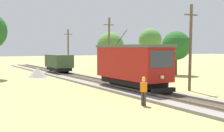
{
  "coord_description": "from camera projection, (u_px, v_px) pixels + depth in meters",
  "views": [
    {
      "loc": [
        -13.71,
        -1.9,
        3.54
      ],
      "look_at": [
        0.04,
        22.65,
        1.86
      ],
      "focal_mm": 48.15,
      "sensor_mm": 36.0,
      "label": 1
    }
  ],
  "objects": [
    {
      "name": "gravel_pile",
      "position": [
        37.0,
        72.0,
        36.35
      ],
      "size": [
        2.47,
        2.47,
        1.18
      ],
      "primitive_type": "cone",
      "color": "#9E998E",
      "rests_on": "ground"
    },
    {
      "name": "utility_pole_far",
      "position": [
        68.0,
        49.0,
        48.94
      ],
      "size": [
        1.4,
        0.27,
        6.6
      ],
      "color": "brown",
      "rests_on": "ground"
    },
    {
      "name": "tree_left_far",
      "position": [
        150.0,
        40.0,
        50.78
      ],
      "size": [
        3.88,
        3.88,
        6.9
      ],
      "color": "#4C3823",
      "rests_on": "ground"
    },
    {
      "name": "tree_left_near",
      "position": [
        110.0,
        46.0,
        46.76
      ],
      "size": [
        4.16,
        4.16,
        6.03
      ],
      "color": "#4C3823",
      "rests_on": "ground"
    },
    {
      "name": "freight_car",
      "position": [
        59.0,
        63.0,
        41.14
      ],
      "size": [
        2.4,
        5.2,
        2.31
      ],
      "color": "#384C33",
      "rests_on": "rail_right"
    },
    {
      "name": "red_tram",
      "position": [
        132.0,
        64.0,
        25.13
      ],
      "size": [
        2.6,
        8.54,
        4.79
      ],
      "color": "maroon",
      "rests_on": "rail_right"
    },
    {
      "name": "utility_pole_near_tram",
      "position": [
        190.0,
        47.0,
        24.66
      ],
      "size": [
        1.4,
        0.34,
        7.12
      ],
      "color": "brown",
      "rests_on": "ground"
    },
    {
      "name": "track_worker",
      "position": [
        144.0,
        90.0,
        18.44
      ],
      "size": [
        0.42,
        0.45,
        1.78
      ],
      "rotation": [
        0.0,
        0.0,
        -2.48
      ],
      "color": "#38332D",
      "rests_on": "ground"
    },
    {
      "name": "utility_pole_mid",
      "position": [
        109.0,
        47.0,
        36.86
      ],
      "size": [
        1.4,
        0.51,
        7.26
      ],
      "color": "brown",
      "rests_on": "ground"
    },
    {
      "name": "tree_right_near",
      "position": [
        176.0,
        46.0,
        39.29
      ],
      "size": [
        3.79,
        3.79,
        5.77
      ],
      "color": "#4C3823",
      "rests_on": "ground"
    }
  ]
}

